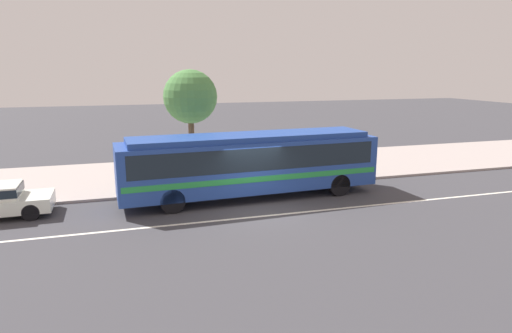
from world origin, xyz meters
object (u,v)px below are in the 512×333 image
(pedestrian_waiting_near_sign, at_px, (203,168))
(street_tree_near_stop, at_px, (190,97))
(transit_bus, at_px, (251,161))
(bus_stop_sign, at_px, (322,150))

(pedestrian_waiting_near_sign, bearing_deg, street_tree_near_stop, 92.71)
(transit_bus, height_order, street_tree_near_stop, street_tree_near_stop)
(pedestrian_waiting_near_sign, xyz_separation_m, bus_stop_sign, (6.13, -0.02, 0.54))
(pedestrian_waiting_near_sign, height_order, street_tree_near_stop, street_tree_near_stop)
(street_tree_near_stop, bearing_deg, bus_stop_sign, -21.84)
(street_tree_near_stop, bearing_deg, transit_bus, -65.99)
(pedestrian_waiting_near_sign, distance_m, street_tree_near_stop, 4.04)
(bus_stop_sign, bearing_deg, transit_bus, -156.76)
(bus_stop_sign, bearing_deg, street_tree_near_stop, 158.16)
(bus_stop_sign, distance_m, street_tree_near_stop, 7.23)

